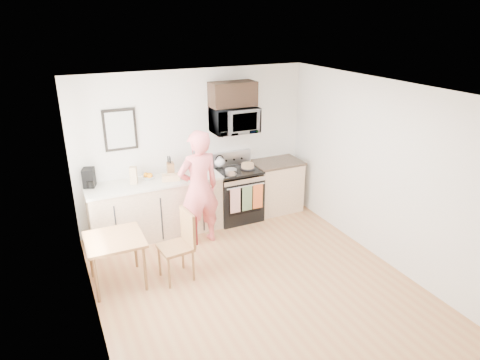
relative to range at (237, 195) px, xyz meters
name	(u,v)px	position (x,y,z in m)	size (l,w,h in m)	color
floor	(256,286)	(-0.63, -1.98, -0.44)	(4.60, 4.60, 0.00)	#A76940
back_wall	(195,148)	(-0.63, 0.32, 0.86)	(4.00, 0.04, 2.60)	white
front_wall	(394,305)	(-0.63, -4.28, 0.86)	(4.00, 0.04, 2.60)	white
left_wall	(88,230)	(-2.63, -1.98, 0.86)	(0.04, 4.60, 2.60)	white
right_wall	(383,173)	(1.37, -1.98, 0.86)	(0.04, 4.60, 2.60)	white
ceiling	(260,91)	(-0.63, -1.98, 2.16)	(4.00, 4.60, 0.04)	silver
window	(80,182)	(-2.59, -1.18, 1.11)	(0.06, 1.40, 1.50)	silver
cabinet_left	(156,209)	(-1.43, 0.02, 0.01)	(2.10, 0.60, 0.90)	tan
countertop_left	(154,182)	(-1.43, 0.02, 0.48)	(2.14, 0.64, 0.04)	beige
cabinet_right	(276,187)	(0.80, 0.02, 0.01)	(0.84, 0.60, 0.90)	tan
countertop_right	(277,162)	(0.80, 0.02, 0.48)	(0.88, 0.64, 0.04)	black
range	(237,195)	(0.00, 0.00, 0.00)	(0.76, 0.70, 1.16)	black
microwave	(234,120)	(0.00, 0.10, 1.32)	(0.76, 0.51, 0.42)	#B6B6BB
upper_cabinet	(233,94)	(0.00, 0.15, 1.74)	(0.76, 0.35, 0.40)	black
wall_art	(120,130)	(-1.83, 0.30, 1.31)	(0.50, 0.04, 0.65)	black
wall_trivet	(198,148)	(-0.58, 0.31, 0.86)	(0.20, 0.02, 0.20)	#A50E16
person	(199,189)	(-0.88, -0.53, 0.48)	(0.67, 0.44, 1.83)	#D8433B
dining_table	(115,244)	(-2.28, -1.12, 0.17)	(0.74, 0.74, 0.69)	brown
chair	(184,235)	(-1.40, -1.32, 0.19)	(0.50, 0.45, 0.98)	brown
knife_block	(171,170)	(-1.13, 0.11, 0.62)	(0.11, 0.15, 0.23)	brown
utensil_crock	(194,162)	(-0.71, 0.18, 0.66)	(0.13, 0.13, 0.39)	#A50E16
fruit_bowl	(148,177)	(-1.50, 0.14, 0.55)	(0.26, 0.26, 0.11)	white
milk_carton	(133,175)	(-1.74, 0.04, 0.64)	(0.10, 0.10, 0.27)	tan
coffee_maker	(89,178)	(-2.38, 0.20, 0.64)	(0.22, 0.27, 0.29)	black
bread_bag	(171,177)	(-1.18, -0.07, 0.55)	(0.28, 0.13, 0.10)	tan
cake	(248,166)	(0.18, -0.05, 0.53)	(0.26, 0.26, 0.09)	black
kettle	(220,162)	(-0.23, 0.22, 0.58)	(0.17, 0.17, 0.22)	white
pot	(231,172)	(-0.20, -0.20, 0.54)	(0.19, 0.32, 0.10)	#B6B6BB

